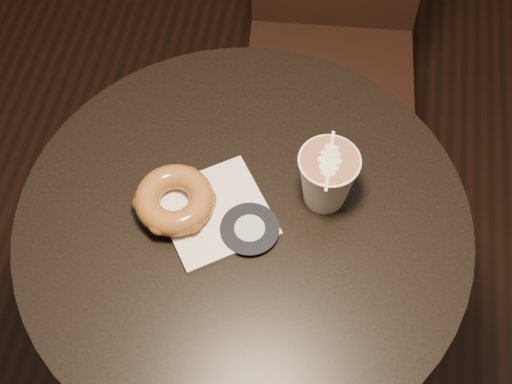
% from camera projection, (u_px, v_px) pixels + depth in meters
% --- Properties ---
extents(cafe_table, '(0.70, 0.70, 0.75)m').
position_uv_depth(cafe_table, '(245.00, 274.00, 1.26)').
color(cafe_table, black).
rests_on(cafe_table, ground).
extents(chair, '(0.41, 0.41, 0.97)m').
position_uv_depth(chair, '(334.00, 19.00, 1.59)').
color(chair, black).
rests_on(chair, ground).
extents(pastry_bag, '(0.21, 0.21, 0.01)m').
position_uv_depth(pastry_bag, '(215.00, 212.00, 1.09)').
color(pastry_bag, white).
rests_on(pastry_bag, cafe_table).
extents(doughnut, '(0.12, 0.12, 0.04)m').
position_uv_depth(doughnut, '(174.00, 200.00, 1.07)').
color(doughnut, brown).
rests_on(doughnut, pastry_bag).
extents(latte_cup, '(0.09, 0.09, 0.10)m').
position_uv_depth(latte_cup, '(327.00, 179.00, 1.06)').
color(latte_cup, white).
rests_on(latte_cup, cafe_table).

